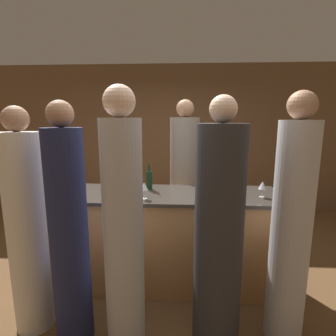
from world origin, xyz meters
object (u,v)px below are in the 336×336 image
object	(u,v)px
bartender	(184,182)
guest_3	(69,234)
guest_0	(27,230)
guest_2	(219,234)
wine_bottle_1	(109,188)
wine_bottle_2	(46,186)
guest_1	(123,230)
guest_4	(291,229)
wine_bottle_0	(149,180)

from	to	relation	value
bartender	guest_3	xyz separation A→B (m)	(-0.91, -1.59, -0.04)
guest_0	guest_2	distance (m)	1.56
guest_2	wine_bottle_1	bearing A→B (deg)	153.29
wine_bottle_2	guest_3	bearing A→B (deg)	-51.88
guest_1	wine_bottle_2	xyz separation A→B (m)	(-0.92, 0.65, 0.16)
guest_3	guest_4	distance (m)	1.72
guest_1	guest_2	bearing A→B (deg)	7.04
guest_1	guest_2	xyz separation A→B (m)	(0.72, 0.09, -0.06)
guest_0	bartender	bearing A→B (deg)	48.76
guest_0	guest_1	xyz separation A→B (m)	(0.84, -0.14, 0.08)
guest_1	wine_bottle_2	distance (m)	1.14
guest_1	wine_bottle_1	world-z (taller)	guest_1
guest_2	guest_0	bearing A→B (deg)	178.25
wine_bottle_0	wine_bottle_2	world-z (taller)	wine_bottle_2
guest_0	guest_4	bearing A→B (deg)	-0.14
guest_3	guest_4	xyz separation A→B (m)	(1.72, 0.09, 0.04)
wine_bottle_0	wine_bottle_1	size ratio (longest dim) A/B	1.02
guest_2	wine_bottle_0	bearing A→B (deg)	126.34
guest_2	bartender	bearing A→B (deg)	99.38
bartender	wine_bottle_0	distance (m)	0.79
guest_0	guest_4	distance (m)	2.12
guest_1	guest_4	xyz separation A→B (m)	(1.28, 0.13, -0.02)
guest_2	wine_bottle_1	size ratio (longest dim) A/B	7.10
bartender	guest_3	world-z (taller)	bartender
guest_1	wine_bottle_2	size ratio (longest dim) A/B	7.06
bartender	guest_4	bearing A→B (deg)	118.58
guest_0	wine_bottle_1	distance (m)	0.77
guest_3	wine_bottle_0	bearing A→B (deg)	61.07
bartender	guest_1	world-z (taller)	bartender
guest_1	wine_bottle_1	bearing A→B (deg)	114.30
wine_bottle_1	guest_4	bearing A→B (deg)	-16.35
guest_3	guest_0	bearing A→B (deg)	166.05
guest_0	guest_3	size ratio (longest dim) A/B	0.98
guest_4	wine_bottle_1	world-z (taller)	guest_4
wine_bottle_1	bartender	bearing A→B (deg)	54.88
guest_0	wine_bottle_2	size ratio (longest dim) A/B	6.60
guest_3	wine_bottle_1	xyz separation A→B (m)	(0.17, 0.55, 0.22)
guest_2	guest_3	size ratio (longest dim) A/B	1.02
wine_bottle_2	guest_2	bearing A→B (deg)	-18.91
guest_4	guest_1	bearing A→B (deg)	-174.13
guest_2	guest_4	size ratio (longest dim) A/B	0.98
guest_1	wine_bottle_0	bearing A→B (deg)	85.56
guest_2	guest_3	bearing A→B (deg)	-177.47
bartender	wine_bottle_0	world-z (taller)	bartender
guest_0	guest_2	world-z (taller)	guest_2
guest_1	wine_bottle_1	size ratio (longest dim) A/B	7.33
guest_1	wine_bottle_0	world-z (taller)	guest_1
wine_bottle_1	wine_bottle_2	distance (m)	0.66
guest_4	guest_2	bearing A→B (deg)	-175.65
bartender	guest_3	size ratio (longest dim) A/B	1.06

